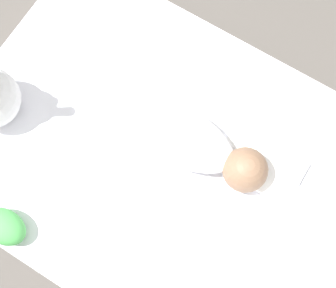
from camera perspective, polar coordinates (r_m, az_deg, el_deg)
name	(u,v)px	position (r m, az deg, el deg)	size (l,w,h in m)	color
ground_plane	(172,178)	(1.61, 0.50, -4.23)	(12.00, 12.00, 0.00)	#514C47
bed_mattress	(172,172)	(1.50, 0.54, -3.40)	(1.33, 0.92, 0.22)	white
burp_cloth	(260,165)	(1.40, 11.20, -2.48)	(0.25, 0.15, 0.02)	white
swaddled_baby	(177,135)	(1.35, 1.13, 1.16)	(0.56, 0.21, 0.13)	white
pillow	(321,265)	(1.36, 18.14, -13.88)	(0.37, 0.29, 0.12)	white
turtle_plush	(3,226)	(1.40, -19.50, -9.37)	(0.16, 0.09, 0.08)	#51B756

